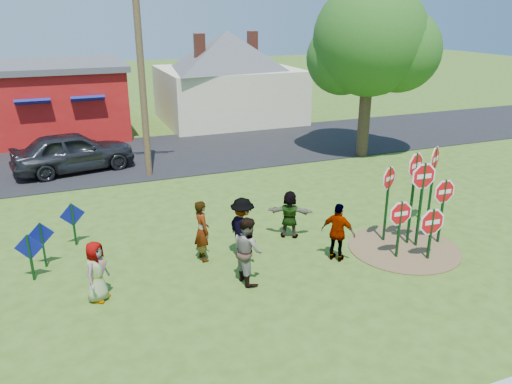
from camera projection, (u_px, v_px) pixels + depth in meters
ground at (247, 260)px, 13.86m from camera, size 120.00×120.00×0.00m
road at (163, 154)px, 23.91m from camera, size 120.00×7.50×0.04m
dirt_patch at (404, 248)px, 14.53m from camera, size 3.20×3.20×0.03m
red_building at (36, 100)px, 27.02m from camera, size 9.40×7.69×3.90m
cream_house at (228, 73)px, 30.48m from camera, size 9.40×9.40×6.50m
stop_sign_a at (400, 218)px, 13.59m from camera, size 0.95×0.07×1.81m
stop_sign_b at (415, 175)px, 14.10m from camera, size 0.94×0.38×2.94m
stop_sign_c at (423, 186)px, 14.03m from camera, size 1.04×0.08×2.69m
stop_sign_d at (434, 166)px, 15.48m from camera, size 0.91×0.59×2.74m
stop_sign_e at (432, 225)px, 13.55m from camera, size 1.04×0.08×1.65m
stop_sign_f at (444, 196)px, 14.39m from camera, size 0.97×0.07×2.11m
stop_sign_g at (388, 187)px, 14.42m from camera, size 0.86×0.43×2.47m
blue_diamond_b at (30, 252)px, 12.58m from camera, size 0.70×0.17×1.28m
blue_diamond_c at (42, 240)px, 13.23m from camera, size 0.66×0.06×1.30m
blue_diamond_d at (73, 219)px, 14.48m from camera, size 0.71×0.17×1.33m
person_a at (96, 271)px, 11.73m from camera, size 0.82×0.88×1.51m
person_b at (202, 231)px, 13.62m from camera, size 0.47×0.67×1.74m
person_c at (248, 250)px, 12.51m from camera, size 0.76×0.92×1.75m
person_d at (243, 229)px, 13.65m from camera, size 0.88×1.27×1.79m
person_e at (338, 232)px, 13.59m from camera, size 0.92×1.02×1.67m
person_f at (290, 214)px, 15.05m from camera, size 1.40×1.07×1.48m
suv at (74, 151)px, 21.16m from camera, size 5.26×2.87×1.70m
utility_pole at (141, 63)px, 19.38m from camera, size 2.11×0.55×8.72m
leafy_tree at (372, 45)px, 22.13m from camera, size 5.53×5.05×7.86m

